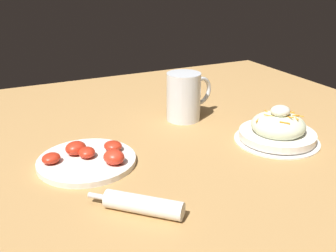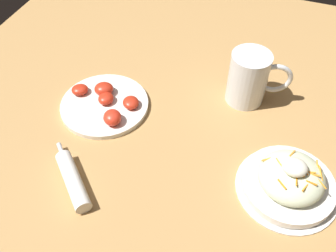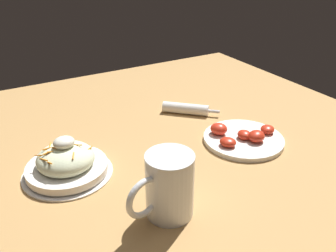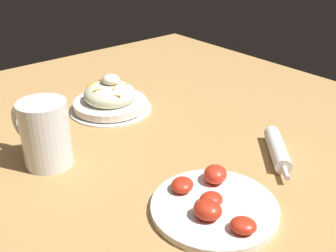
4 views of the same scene
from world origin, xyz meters
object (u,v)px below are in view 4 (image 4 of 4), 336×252
(salad_plate, at_px, (110,99))
(tomato_plate, at_px, (213,204))
(beer_mug, at_px, (45,137))
(napkin_roll, at_px, (277,149))

(salad_plate, distance_m, tomato_plate, 0.47)
(beer_mug, distance_m, napkin_roll, 0.48)
(napkin_roll, relative_size, tomato_plate, 0.67)
(beer_mug, relative_size, tomato_plate, 0.70)
(beer_mug, bearing_deg, salad_plate, -59.85)
(napkin_roll, distance_m, tomato_plate, 0.23)
(beer_mug, xyz_separation_m, tomato_plate, (-0.32, -0.15, -0.05))
(salad_plate, height_order, beer_mug, beer_mug)
(napkin_roll, height_order, tomato_plate, tomato_plate)
(beer_mug, xyz_separation_m, napkin_roll, (-0.28, -0.38, -0.04))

